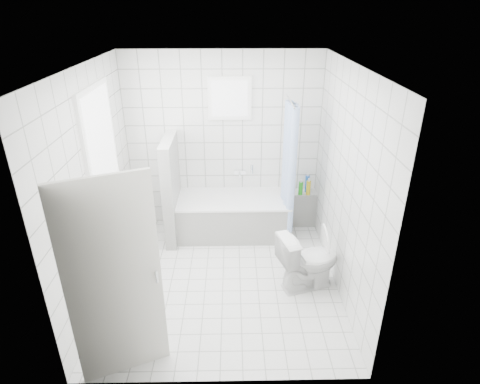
{
  "coord_description": "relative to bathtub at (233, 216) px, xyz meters",
  "views": [
    {
      "loc": [
        0.14,
        -4.08,
        3.18
      ],
      "look_at": [
        0.22,
        0.35,
        1.05
      ],
      "focal_mm": 30.0,
      "sensor_mm": 36.0,
      "label": 1
    }
  ],
  "objects": [
    {
      "name": "shower_curtain",
      "position": [
        0.75,
        -0.15,
        0.81
      ],
      "size": [
        0.14,
        0.48,
        1.78
      ],
      "primitive_type": null,
      "color": "#436DC5",
      "rests_on": "curtain_rod"
    },
    {
      "name": "toilet",
      "position": [
        0.89,
        -1.27,
        0.08
      ],
      "size": [
        0.82,
        0.61,
        0.75
      ],
      "primitive_type": "imported",
      "rotation": [
        0.0,
        0.0,
        1.87
      ],
      "color": "white",
      "rests_on": "ground"
    },
    {
      "name": "window_left",
      "position": [
        -1.49,
        -0.82,
        1.31
      ],
      "size": [
        0.01,
        0.9,
        1.4
      ],
      "primitive_type": "cube",
      "color": "white",
      "rests_on": "wall_left"
    },
    {
      "name": "tiled_ledge",
      "position": [
        1.08,
        0.26,
        -0.02
      ],
      "size": [
        0.4,
        0.24,
        0.55
      ],
      "primitive_type": "cube",
      "color": "white",
      "rests_on": "ground"
    },
    {
      "name": "ceiling",
      "position": [
        -0.14,
        -1.12,
        2.31
      ],
      "size": [
        3.0,
        3.0,
        0.0
      ],
      "primitive_type": "plane",
      "rotation": [
        3.14,
        0.0,
        0.0
      ],
      "color": "white",
      "rests_on": "ground"
    },
    {
      "name": "wall_left",
      "position": [
        -1.54,
        -1.12,
        1.01
      ],
      "size": [
        0.02,
        3.0,
        2.6
      ],
      "primitive_type": "cube",
      "color": "white",
      "rests_on": "ground"
    },
    {
      "name": "sill_bottles",
      "position": [
        -1.44,
        -0.97,
        0.74
      ],
      "size": [
        0.15,
        0.56,
        0.27
      ],
      "color": "#FF6390",
      "rests_on": "window_sill"
    },
    {
      "name": "ledge_bottles",
      "position": [
        1.08,
        0.2,
        0.38
      ],
      "size": [
        0.18,
        0.17,
        0.26
      ],
      "color": "gold",
      "rests_on": "tiled_ledge"
    },
    {
      "name": "wall_back",
      "position": [
        -0.14,
        0.38,
        1.01
      ],
      "size": [
        2.8,
        0.02,
        2.6
      ],
      "primitive_type": "cube",
      "color": "white",
      "rests_on": "ground"
    },
    {
      "name": "wall_front",
      "position": [
        -0.14,
        -2.62,
        1.01
      ],
      "size": [
        2.8,
        0.02,
        2.6
      ],
      "primitive_type": "cube",
      "color": "white",
      "rests_on": "ground"
    },
    {
      "name": "window_sill",
      "position": [
        -1.45,
        -0.82,
        0.57
      ],
      "size": [
        0.18,
        1.02,
        0.08
      ],
      "primitive_type": "cube",
      "color": "white",
      "rests_on": "wall_left"
    },
    {
      "name": "window_back",
      "position": [
        -0.04,
        0.33,
        1.66
      ],
      "size": [
        0.5,
        0.01,
        0.5
      ],
      "primitive_type": "cube",
      "color": "white",
      "rests_on": "wall_back"
    },
    {
      "name": "ground",
      "position": [
        -0.14,
        -1.12,
        -0.29
      ],
      "size": [
        3.0,
        3.0,
        0.0
      ],
      "primitive_type": "plane",
      "color": "white",
      "rests_on": "ground"
    },
    {
      "name": "wall_right",
      "position": [
        1.26,
        -1.12,
        1.01
      ],
      "size": [
        0.02,
        3.0,
        2.6
      ],
      "primitive_type": "cube",
      "color": "white",
      "rests_on": "ground"
    },
    {
      "name": "tub_faucet",
      "position": [
        0.1,
        0.34,
        0.56
      ],
      "size": [
        0.18,
        0.06,
        0.06
      ],
      "primitive_type": "cube",
      "color": "silver",
      "rests_on": "wall_back"
    },
    {
      "name": "curtain_rod",
      "position": [
        0.75,
        -0.02,
        1.71
      ],
      "size": [
        0.02,
        0.8,
        0.02
      ],
      "primitive_type": "cylinder",
      "rotation": [
        1.57,
        0.0,
        0.0
      ],
      "color": "silver",
      "rests_on": "wall_back"
    },
    {
      "name": "door",
      "position": [
        -1.02,
        -2.45,
        0.71
      ],
      "size": [
        0.76,
        0.34,
        2.0
      ],
      "primitive_type": "cube",
      "rotation": [
        0.0,
        0.0,
        -1.18
      ],
      "color": "silver",
      "rests_on": "ground"
    },
    {
      "name": "bathtub",
      "position": [
        0.0,
        0.0,
        0.0
      ],
      "size": [
        1.62,
        0.77,
        0.58
      ],
      "color": "white",
      "rests_on": "ground"
    },
    {
      "name": "partition_wall",
      "position": [
        -0.87,
        -0.05,
        0.46
      ],
      "size": [
        0.15,
        0.85,
        1.5
      ],
      "primitive_type": "cube",
      "color": "white",
      "rests_on": "ground"
    }
  ]
}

